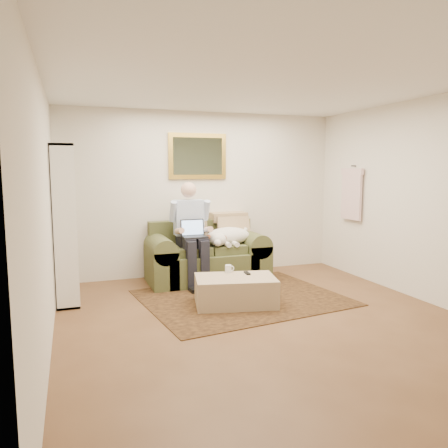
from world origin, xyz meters
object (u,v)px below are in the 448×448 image
seated_man (192,234)px  ottoman (235,291)px  sleeping_dog (228,236)px  sofa (207,260)px  bookshelf (65,224)px  laptop (194,232)px  coffee_mug (228,269)px

seated_man → ottoman: bearing=-77.9°
sleeping_dog → sofa: bearing=164.3°
seated_man → ottoman: 1.30m
bookshelf → sleeping_dog: bearing=7.9°
ottoman → bookshelf: size_ratio=0.49×
sleeping_dog → ottoman: 1.36m
ottoman → bookshelf: 2.32m
laptop → bookshelf: size_ratio=0.17×
laptop → bookshelf: (-1.74, -0.18, 0.21)m
seated_man → ottoman: (0.24, -1.14, -0.57)m
sofa → bookshelf: size_ratio=0.90×
seated_man → sleeping_dog: bearing=7.1°
bookshelf → seated_man: bearing=8.2°
seated_man → laptop: seated_man is taller
laptop → coffee_mug: bearing=-73.4°
ottoman → bookshelf: bearing=155.9°
seated_man → bookshelf: 1.78m
seated_man → ottoman: size_ratio=1.52×
laptop → bookshelf: bearing=-174.1°
bookshelf → ottoman: bearing=-24.1°
sleeping_dog → bookshelf: (-2.33, -0.32, 0.32)m
laptop → coffee_mug: size_ratio=3.48×
seated_man → coffee_mug: (0.24, -0.88, -0.34)m
laptop → sleeping_dog: (0.59, 0.14, -0.11)m
ottoman → coffee_mug: coffee_mug is taller
sofa → ottoman: 1.31m
sofa → seated_man: (-0.27, -0.16, 0.44)m
coffee_mug → sleeping_dog: bearing=69.9°
ottoman → laptop: bearing=102.9°
sleeping_dog → bookshelf: bookshelf is taller
seated_man → sleeping_dog: seated_man is taller
coffee_mug → bookshelf: bookshelf is taller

